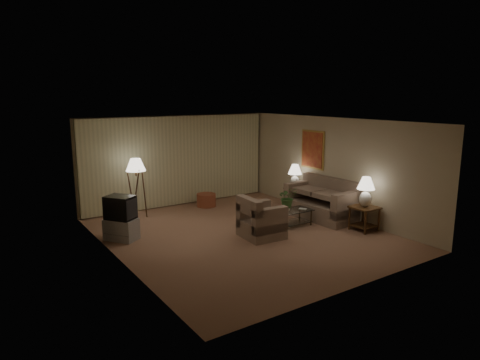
{
  "coord_description": "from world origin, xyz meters",
  "views": [
    {
      "loc": [
        -5.54,
        -8.13,
        3.3
      ],
      "look_at": [
        0.33,
        0.6,
        1.19
      ],
      "focal_mm": 32.0,
      "sensor_mm": 36.0,
      "label": 1
    }
  ],
  "objects_px": {
    "side_table_far": "(294,194)",
    "crt_tv": "(120,207)",
    "tv_cabinet": "(121,229)",
    "armchair": "(262,221)",
    "table_lamp_near": "(366,189)",
    "ottoman": "(206,200)",
    "vase": "(287,208)",
    "floor_lamp": "(137,187)",
    "table_lamp_far": "(295,174)",
    "side_table_near": "(364,214)",
    "coffee_table": "(292,216)",
    "sofa": "(321,203)"
  },
  "relations": [
    {
      "from": "side_table_near",
      "to": "table_lamp_far",
      "type": "distance_m",
      "value": 2.67
    },
    {
      "from": "ottoman",
      "to": "vase",
      "type": "xyz_separation_m",
      "value": [
        0.68,
        -2.94,
        0.3
      ]
    },
    {
      "from": "armchair",
      "to": "table_lamp_near",
      "type": "bearing_deg",
      "value": -108.3
    },
    {
      "from": "floor_lamp",
      "to": "vase",
      "type": "xyz_separation_m",
      "value": [
        2.82,
        -2.94,
        -0.36
      ]
    },
    {
      "from": "vase",
      "to": "side_table_far",
      "type": "bearing_deg",
      "value": 43.74
    },
    {
      "from": "crt_tv",
      "to": "ottoman",
      "type": "bearing_deg",
      "value": 81.17
    },
    {
      "from": "side_table_far",
      "to": "crt_tv",
      "type": "height_order",
      "value": "crt_tv"
    },
    {
      "from": "armchair",
      "to": "side_table_far",
      "type": "relative_size",
      "value": 1.76
    },
    {
      "from": "sofa",
      "to": "side_table_far",
      "type": "bearing_deg",
      "value": 170.49
    },
    {
      "from": "table_lamp_near",
      "to": "vase",
      "type": "distance_m",
      "value": 1.96
    },
    {
      "from": "tv_cabinet",
      "to": "ottoman",
      "type": "distance_m",
      "value": 3.47
    },
    {
      "from": "coffee_table",
      "to": "side_table_far",
      "type": "bearing_deg",
      "value": 46.95
    },
    {
      "from": "side_table_far",
      "to": "coffee_table",
      "type": "distance_m",
      "value": 1.85
    },
    {
      "from": "vase",
      "to": "side_table_near",
      "type": "bearing_deg",
      "value": -41.54
    },
    {
      "from": "side_table_near",
      "to": "vase",
      "type": "bearing_deg",
      "value": 138.46
    },
    {
      "from": "sofa",
      "to": "table_lamp_near",
      "type": "bearing_deg",
      "value": 3.67
    },
    {
      "from": "sofa",
      "to": "tv_cabinet",
      "type": "xyz_separation_m",
      "value": [
        -5.05,
        1.3,
        -0.18
      ]
    },
    {
      "from": "table_lamp_near",
      "to": "tv_cabinet",
      "type": "height_order",
      "value": "table_lamp_near"
    },
    {
      "from": "crt_tv",
      "to": "coffee_table",
      "type": "bearing_deg",
      "value": 35.32
    },
    {
      "from": "tv_cabinet",
      "to": "vase",
      "type": "distance_m",
      "value": 4.05
    },
    {
      "from": "side_table_far",
      "to": "floor_lamp",
      "type": "relative_size",
      "value": 0.37
    },
    {
      "from": "table_lamp_far",
      "to": "tv_cabinet",
      "type": "xyz_separation_m",
      "value": [
        -5.2,
        0.05,
        -0.76
      ]
    },
    {
      "from": "coffee_table",
      "to": "side_table_near",
      "type": "bearing_deg",
      "value": -44.75
    },
    {
      "from": "tv_cabinet",
      "to": "armchair",
      "type": "bearing_deg",
      "value": 24.48
    },
    {
      "from": "side_table_far",
      "to": "ottoman",
      "type": "bearing_deg",
      "value": 142.76
    },
    {
      "from": "sofa",
      "to": "floor_lamp",
      "type": "relative_size",
      "value": 1.25
    },
    {
      "from": "side_table_near",
      "to": "crt_tv",
      "type": "relative_size",
      "value": 0.78
    },
    {
      "from": "table_lamp_near",
      "to": "floor_lamp",
      "type": "relative_size",
      "value": 0.46
    },
    {
      "from": "crt_tv",
      "to": "ottoman",
      "type": "distance_m",
      "value": 3.52
    },
    {
      "from": "floor_lamp",
      "to": "side_table_far",
      "type": "bearing_deg",
      "value": -20.55
    },
    {
      "from": "armchair",
      "to": "ottoman",
      "type": "distance_m",
      "value": 3.2
    },
    {
      "from": "side_table_far",
      "to": "floor_lamp",
      "type": "height_order",
      "value": "floor_lamp"
    },
    {
      "from": "coffee_table",
      "to": "tv_cabinet",
      "type": "xyz_separation_m",
      "value": [
        -3.94,
        1.4,
        -0.03
      ]
    },
    {
      "from": "crt_tv",
      "to": "tv_cabinet",
      "type": "bearing_deg",
      "value": 0.0
    },
    {
      "from": "vase",
      "to": "sofa",
      "type": "bearing_deg",
      "value": 4.53
    },
    {
      "from": "tv_cabinet",
      "to": "ottoman",
      "type": "bearing_deg",
      "value": 81.17
    },
    {
      "from": "table_lamp_far",
      "to": "side_table_near",
      "type": "bearing_deg",
      "value": -90.0
    },
    {
      "from": "floor_lamp",
      "to": "vase",
      "type": "distance_m",
      "value": 4.08
    },
    {
      "from": "coffee_table",
      "to": "floor_lamp",
      "type": "distance_m",
      "value": 4.21
    },
    {
      "from": "armchair",
      "to": "table_lamp_near",
      "type": "height_order",
      "value": "table_lamp_near"
    },
    {
      "from": "vase",
      "to": "tv_cabinet",
      "type": "bearing_deg",
      "value": 159.68
    },
    {
      "from": "tv_cabinet",
      "to": "vase",
      "type": "bearing_deg",
      "value": 34.6
    },
    {
      "from": "armchair",
      "to": "tv_cabinet",
      "type": "distance_m",
      "value": 3.25
    },
    {
      "from": "ottoman",
      "to": "vase",
      "type": "relative_size",
      "value": 3.57
    },
    {
      "from": "table_lamp_near",
      "to": "floor_lamp",
      "type": "xyz_separation_m",
      "value": [
        -4.23,
        4.19,
        -0.19
      ]
    },
    {
      "from": "sofa",
      "to": "vase",
      "type": "distance_m",
      "value": 1.27
    },
    {
      "from": "armchair",
      "to": "floor_lamp",
      "type": "height_order",
      "value": "floor_lamp"
    },
    {
      "from": "table_lamp_far",
      "to": "crt_tv",
      "type": "bearing_deg",
      "value": 179.42
    },
    {
      "from": "side_table_near",
      "to": "coffee_table",
      "type": "distance_m",
      "value": 1.78
    },
    {
      "from": "floor_lamp",
      "to": "ottoman",
      "type": "height_order",
      "value": "floor_lamp"
    }
  ]
}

